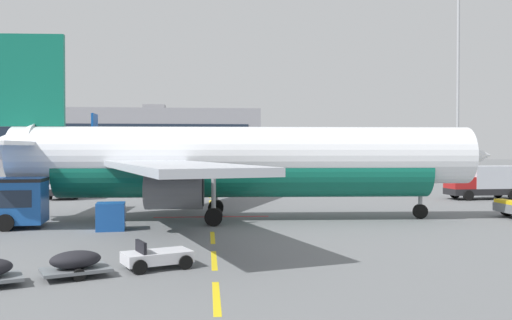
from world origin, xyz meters
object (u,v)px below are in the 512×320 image
Objects in this scene: catering_truck at (69,181)px; ground_power_truck at (486,182)px; airliner_mid_left at (108,161)px; uld_cargo_container at (111,216)px; airliner_foreground at (236,161)px; baggage_train at (76,263)px; apron_light_mast_far at (458,49)px.

catering_truck is 0.99× the size of ground_power_truck.
airliner_mid_left is 14.97× the size of uld_cargo_container.
airliner_foreground is at bearing -151.95° from ground_power_truck.
uld_cargo_container is (-31.88, -16.95, -0.85)m from ground_power_truck.
catering_truck is (1.08, -26.68, -1.35)m from airliner_mid_left.
uld_cargo_container reaches higher than baggage_train.
baggage_train is (9.75, -60.51, -2.47)m from airliner_mid_left.
ground_power_truck is (39.74, -5.11, 0.00)m from catering_truck.
baggage_train is (-31.07, -28.71, -1.12)m from ground_power_truck.
airliner_foreground reaches higher than baggage_train.
baggage_train is at bearing -80.85° from airliner_mid_left.
baggage_train is at bearing -86.05° from uld_cargo_container.
apron_light_mast_far is at bearing 52.31° from baggage_train.
apron_light_mast_far reaches higher than baggage_train.
uld_cargo_container is (-0.81, 11.76, 0.28)m from baggage_train.
ground_power_truck is 27.34m from apron_light_mast_far.
airliner_mid_left is at bearing 100.39° from uld_cargo_container.
catering_truck reaches higher than baggage_train.
apron_light_mast_far reaches higher than uld_cargo_container.
airliner_mid_left reaches higher than uld_cargo_container.
ground_power_truck is at bearing -7.33° from catering_truck.
uld_cargo_container is (8.94, -48.75, -2.20)m from airliner_mid_left.
airliner_mid_left is 0.89× the size of apron_light_mast_far.
apron_light_mast_far is at bearing 18.36° from catering_truck.
airliner_foreground is 4.11× the size of baggage_train.
apron_light_mast_far reaches higher than catering_truck.
ground_power_truck is at bearing 42.74° from baggage_train.
airliner_mid_left is 3.70× the size of ground_power_truck.
apron_light_mast_far is (7.08, 20.65, 16.45)m from ground_power_truck.
ground_power_truck is at bearing 28.05° from airliner_foreground.
baggage_train is (-6.69, -15.72, -3.42)m from airliner_foreground.
airliner_mid_left is (-16.44, 44.79, -0.95)m from airliner_foreground.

